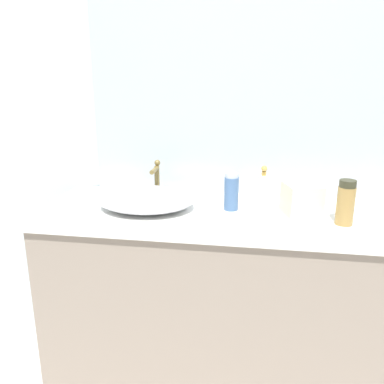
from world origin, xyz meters
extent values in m
cube|color=silver|center=(0.00, 0.73, 1.30)|extent=(6.00, 0.06, 2.60)
cube|color=gray|center=(0.01, 0.40, 0.42)|extent=(1.65, 0.53, 0.83)
cube|color=white|center=(0.01, 0.40, 0.85)|extent=(1.69, 0.57, 0.04)
cube|color=#B2BCC6|center=(0.01, 0.69, 1.42)|extent=(1.45, 0.01, 1.10)
ellipsoid|color=silver|center=(-0.38, 0.37, 0.91)|extent=(0.41, 0.33, 0.09)
cylinder|color=olive|center=(-0.38, 0.57, 0.94)|extent=(0.02, 0.02, 0.14)
cylinder|color=olive|center=(-0.38, 0.52, 1.00)|extent=(0.02, 0.09, 0.02)
sphere|color=olive|center=(-0.38, 0.58, 1.03)|extent=(0.03, 0.03, 0.03)
cylinder|color=#A78143|center=(0.42, 0.31, 0.94)|extent=(0.07, 0.07, 0.15)
cylinder|color=#363522|center=(0.42, 0.31, 1.03)|extent=(0.06, 0.06, 0.03)
cylinder|color=white|center=(0.11, 0.52, 0.94)|extent=(0.05, 0.05, 0.13)
cylinder|color=gold|center=(0.11, 0.52, 1.01)|extent=(0.02, 0.02, 0.02)
sphere|color=gold|center=(0.11, 0.52, 1.03)|extent=(0.03, 0.03, 0.03)
cylinder|color=tan|center=(0.11, 0.50, 1.03)|extent=(0.01, 0.02, 0.01)
cylinder|color=#476999|center=(-0.02, 0.42, 0.94)|extent=(0.06, 0.06, 0.14)
cylinder|color=silver|center=(-0.02, 0.42, 1.02)|extent=(0.05, 0.05, 0.02)
cube|color=beige|center=(0.27, 0.41, 0.93)|extent=(0.17, 0.17, 0.13)
cone|color=white|center=(0.27, 0.41, 1.01)|extent=(0.08, 0.08, 0.04)
camera|label=1|loc=(0.07, -1.16, 1.40)|focal=36.46mm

